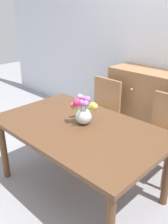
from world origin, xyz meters
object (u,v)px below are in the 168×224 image
Objects in this scene: chair_right at (164,131)px; flower_vase at (84,111)px; dresser at (160,111)px; dining_table at (79,134)px; chair_left at (101,109)px.

flower_vase reaches higher than chair_right.
dresser reaches higher than chair_right.
chair_right is (0.44, 0.84, -0.12)m from dining_table.
flower_vase is (-0.13, -1.26, 0.35)m from dresser.
flower_vase reaches higher than chair_left.
dining_table is 0.96m from chair_left.
dining_table is 1.79× the size of chair_left.
dresser reaches higher than chair_left.
chair_right is 0.58m from dresser.
dining_table is 1.14× the size of dresser.
flower_vase is at bearing -95.91° from dresser.
chair_left is at bearing 119.82° from flower_vase.
dresser is at bearing -139.33° from chair_left.
chair_left and chair_right have the same top height.
dining_table is at bearing -95.58° from dresser.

